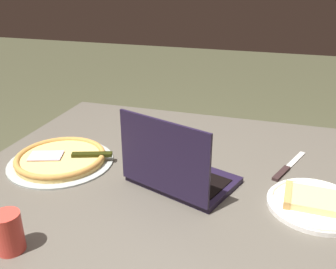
{
  "coord_description": "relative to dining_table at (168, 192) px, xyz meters",
  "views": [
    {
      "loc": [
        0.31,
        -1.01,
        1.33
      ],
      "look_at": [
        -0.02,
        0.07,
        0.83
      ],
      "focal_mm": 39.52,
      "sensor_mm": 36.0,
      "label": 1
    }
  ],
  "objects": [
    {
      "name": "table_knife",
      "position": [
        0.37,
        0.13,
        0.08
      ],
      "size": [
        0.11,
        0.24,
        0.01
      ],
      "color": "beige",
      "rests_on": "dining_table"
    },
    {
      "name": "dining_table",
      "position": [
        0.0,
        0.0,
        0.0
      ],
      "size": [
        1.24,
        1.11,
        0.73
      ],
      "color": "#554F45",
      "rests_on": "ground_plane"
    },
    {
      "name": "drink_cup",
      "position": [
        -0.24,
        -0.46,
        0.13
      ],
      "size": [
        0.06,
        0.06,
        0.1
      ],
      "color": "#D13C31",
      "rests_on": "dining_table"
    },
    {
      "name": "laptop",
      "position": [
        0.05,
        -0.08,
        0.13
      ],
      "size": [
        0.36,
        0.3,
        0.24
      ],
      "color": "black",
      "rests_on": "dining_table"
    },
    {
      "name": "pizza_plate",
      "position": [
        0.45,
        -0.07,
        0.09
      ],
      "size": [
        0.26,
        0.26,
        0.04
      ],
      "color": "white",
      "rests_on": "dining_table"
    },
    {
      "name": "pizza_tray",
      "position": [
        -0.36,
        -0.05,
        0.1
      ],
      "size": [
        0.35,
        0.35,
        0.04
      ],
      "color": "#9DA59F",
      "rests_on": "dining_table"
    }
  ]
}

